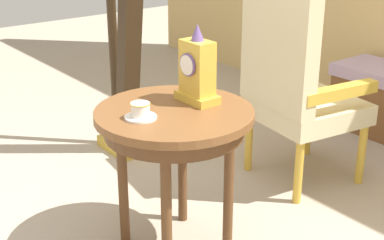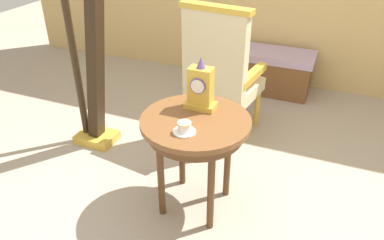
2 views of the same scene
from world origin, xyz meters
name	(u,v)px [view 1 (image 1 of 2)]	position (x,y,z in m)	size (l,w,h in m)	color
side_table	(174,128)	(0.05, 0.04, 0.58)	(0.67, 0.67, 0.66)	brown
teacup_left	(140,112)	(0.05, -0.13, 0.69)	(0.13, 0.13, 0.07)	white
mantel_clock	(197,71)	(0.03, 0.17, 0.80)	(0.19, 0.11, 0.34)	gold
armchair	(294,79)	(-0.08, 0.91, 0.59)	(0.61, 0.60, 1.14)	beige
harp	(124,38)	(-0.97, 0.43, 0.72)	(0.40, 0.24, 1.77)	gold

